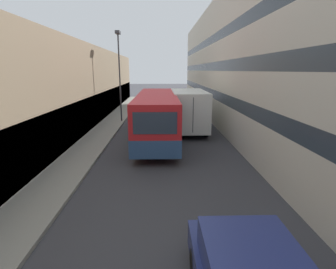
% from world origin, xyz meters
% --- Properties ---
extents(ground_plane, '(150.00, 150.00, 0.00)m').
position_xyz_m(ground_plane, '(0.00, 15.00, 0.00)').
color(ground_plane, '#38383D').
extents(sidewalk_left, '(1.96, 60.00, 0.13)m').
position_xyz_m(sidewalk_left, '(-4.44, 15.00, 0.07)').
color(sidewalk_left, gray).
rests_on(sidewalk_left, ground_plane).
extents(building_left_shopfront, '(2.40, 60.00, 6.33)m').
position_xyz_m(building_left_shopfront, '(-6.52, 15.00, 2.87)').
color(building_left_shopfront, '#847056').
rests_on(building_left_shopfront, ground_plane).
extents(building_right_apartment, '(2.40, 60.00, 10.01)m').
position_xyz_m(building_right_apartment, '(5.20, 15.00, 4.98)').
color(building_right_apartment, beige).
rests_on(building_right_apartment, ground_plane).
extents(bus, '(2.45, 10.65, 2.93)m').
position_xyz_m(bus, '(-0.51, 17.80, 1.56)').
color(bus, red).
rests_on(bus, ground_plane).
extents(box_truck, '(2.34, 7.57, 2.99)m').
position_xyz_m(box_truck, '(1.73, 20.63, 1.63)').
color(box_truck, silver).
rests_on(box_truck, ground_plane).
extents(street_lamp, '(0.36, 0.80, 7.36)m').
position_xyz_m(street_lamp, '(-3.71, 23.66, 5.18)').
color(street_lamp, '#38383D').
rests_on(street_lamp, sidewalk_left).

